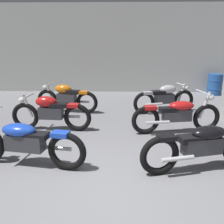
{
  "coord_description": "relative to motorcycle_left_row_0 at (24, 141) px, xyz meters",
  "views": [
    {
      "loc": [
        0.13,
        -3.0,
        2.09
      ],
      "look_at": [
        0.0,
        2.29,
        0.55
      ],
      "focal_mm": 38.8,
      "sensor_mm": 36.0,
      "label": 1
    }
  ],
  "objects": [
    {
      "name": "oil_drum",
      "position": [
        5.54,
        6.08,
        -0.03
      ],
      "size": [
        0.59,
        0.59,
        0.85
      ],
      "color": "#23519E",
      "rests_on": "ground"
    },
    {
      "name": "motorcycle_left_row_1",
      "position": [
        -0.03,
        1.78,
        0.01
      ],
      "size": [
        1.97,
        0.48,
        0.88
      ],
      "color": "black",
      "rests_on": "ground"
    },
    {
      "name": "motorcycle_right_row_1",
      "position": [
        2.99,
        1.69,
        0.0
      ],
      "size": [
        2.16,
        0.72,
        0.97
      ],
      "color": "black",
      "rests_on": "ground"
    },
    {
      "name": "motorcycle_right_row_0",
      "position": [
        3.01,
        -0.06,
        0.0
      ],
      "size": [
        2.13,
        0.84,
        0.97
      ],
      "color": "black",
      "rests_on": "ground"
    },
    {
      "name": "motorcycle_left_row_0",
      "position": [
        0.0,
        0.0,
        0.0
      ],
      "size": [
        2.16,
        0.68,
        0.97
      ],
      "color": "black",
      "rests_on": "ground"
    },
    {
      "name": "back_wall",
      "position": [
        1.46,
        6.7,
        1.35
      ],
      "size": [
        12.96,
        0.24,
        3.6
      ],
      "primitive_type": "cube",
      "color": "#B2B2AD",
      "rests_on": "ground"
    },
    {
      "name": "motorcycle_right_row_2",
      "position": [
        3.01,
        3.4,
        0.01
      ],
      "size": [
        1.93,
        0.71,
        0.88
      ],
      "color": "black",
      "rests_on": "ground"
    },
    {
      "name": "ground_plane",
      "position": [
        1.46,
        -0.79,
        -0.45
      ],
      "size": [
        60.0,
        60.0,
        0.0
      ],
      "primitive_type": "plane",
      "color": "gray"
    },
    {
      "name": "motorcycle_left_row_2",
      "position": [
        0.02,
        3.4,
        0.01
      ],
      "size": [
        1.95,
        0.6,
        0.88
      ],
      "color": "black",
      "rests_on": "ground"
    }
  ]
}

